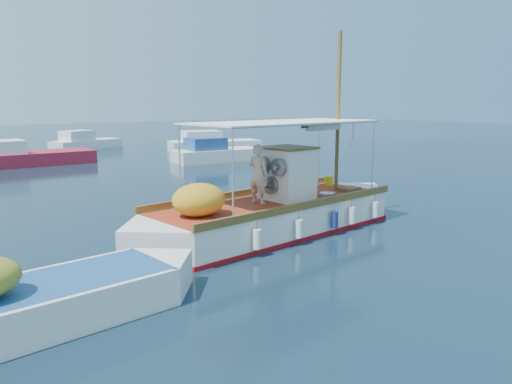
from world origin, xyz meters
TOP-DOWN VIEW (x-y plane):
  - ground at (0.00, 0.00)m, footprint 160.00×160.00m
  - fishing_caique at (-0.40, 0.28)m, footprint 10.40×3.40m
  - dinghy at (-7.94, -2.04)m, footprint 6.74×2.23m
  - bg_boat_n at (-3.00, 22.06)m, footprint 9.14×2.82m
  - bg_boat_ne at (8.22, 16.46)m, footprint 6.05×2.87m
  - bg_boat_e at (12.07, 22.76)m, footprint 7.57×4.55m
  - bg_boat_far_n at (4.27, 29.74)m, footprint 6.09×3.63m

SIDE VIEW (x-z plane):
  - ground at x=0.00m, z-range 0.00..0.00m
  - dinghy at x=-7.94m, z-range -0.48..1.17m
  - bg_boat_n at x=-3.00m, z-range -0.41..1.39m
  - bg_boat_e at x=12.07m, z-range -0.41..1.39m
  - bg_boat_far_n at x=4.27m, z-range -0.41..1.39m
  - bg_boat_ne at x=8.22m, z-range -0.41..1.39m
  - fishing_caique at x=-0.40m, z-range -2.62..3.74m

